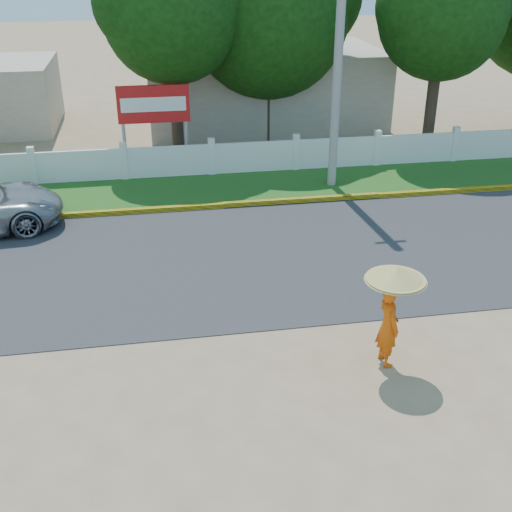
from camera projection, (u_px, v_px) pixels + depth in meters
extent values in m
plane|color=#9E8460|center=(273.00, 359.00, 12.69)|extent=(120.00, 120.00, 0.00)
cube|color=#38383A|center=(240.00, 258.00, 16.65)|extent=(60.00, 7.00, 0.02)
cube|color=#2D601E|center=(217.00, 188.00, 21.29)|extent=(60.00, 3.50, 0.03)
cube|color=yellow|center=(223.00, 205.00, 19.76)|extent=(40.00, 0.18, 0.16)
cube|color=silver|center=(212.00, 159.00, 22.33)|extent=(40.00, 0.10, 1.10)
cube|color=#B7AD99|center=(262.00, 86.00, 28.31)|extent=(10.00, 6.00, 3.20)
cylinder|color=gray|center=(339.00, 46.00, 19.62)|extent=(0.28, 0.28, 8.99)
imported|color=#D7510B|center=(388.00, 326.00, 12.23)|extent=(0.47, 0.66, 1.69)
cylinder|color=gray|center=(394.00, 296.00, 11.94)|extent=(0.02, 0.02, 1.10)
cone|color=tan|center=(396.00, 274.00, 11.73)|extent=(1.16, 1.16, 0.28)
cylinder|color=gray|center=(125.00, 142.00, 22.65)|extent=(0.12, 0.12, 2.00)
cylinder|color=gray|center=(187.00, 139.00, 22.98)|extent=(0.12, 0.12, 2.00)
cube|color=red|center=(153.00, 104.00, 22.24)|extent=(2.50, 0.12, 1.30)
cube|color=silver|center=(153.00, 104.00, 22.19)|extent=(2.25, 0.02, 0.49)
cylinder|color=#473828|center=(268.00, 102.00, 25.84)|extent=(0.44, 0.44, 3.09)
sphere|color=#174710|center=(268.00, 17.00, 24.40)|extent=(6.16, 6.16, 6.16)
cylinder|color=#473828|center=(432.00, 102.00, 24.62)|extent=(0.44, 0.44, 3.67)
sphere|color=#174710|center=(442.00, 16.00, 23.23)|extent=(4.65, 4.65, 4.65)
cylinder|color=#473828|center=(176.00, 106.00, 23.78)|extent=(0.44, 0.44, 3.78)
sphere|color=#174710|center=(171.00, 13.00, 22.34)|extent=(4.89, 4.89, 4.89)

